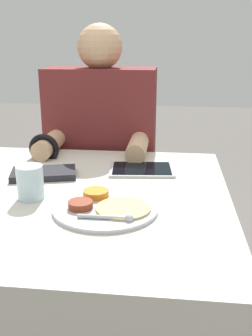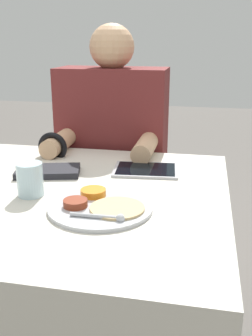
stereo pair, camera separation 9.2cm
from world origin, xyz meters
name	(u,v)px [view 1 (the left image)]	position (x,y,z in m)	size (l,w,h in m)	color
dining_table	(72,303)	(0.00, 0.00, 0.37)	(0.90, 0.88, 0.73)	beige
thali_tray	(105,207)	(0.13, -0.10, 0.74)	(0.27, 0.27, 0.03)	#B7BABF
red_notebook	(44,174)	(-0.10, 0.12, 0.74)	(0.22, 0.16, 0.02)	silver
tablet_device	(142,169)	(0.19, 0.22, 0.74)	(0.22, 0.17, 0.01)	#B7B7BC
person_diner	(103,182)	(0.00, 0.57, 0.56)	(0.44, 0.41, 1.20)	black
drinking_glass	(30,182)	(-0.08, -0.05, 0.78)	(0.07, 0.07, 0.09)	silver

